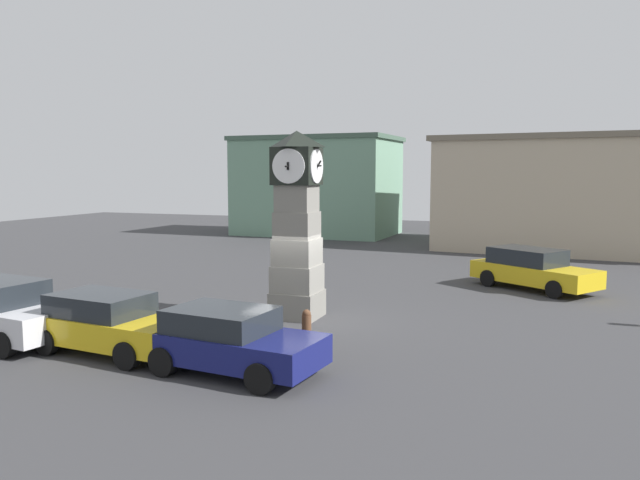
{
  "coord_description": "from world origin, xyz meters",
  "views": [
    {
      "loc": [
        6.96,
        -16.89,
        4.35
      ],
      "look_at": [
        -0.02,
        2.06,
        2.15
      ],
      "focal_mm": 35.0,
      "sensor_mm": 36.0,
      "label": 1
    }
  ],
  "objects_px": {
    "car_near_tower": "(108,323)",
    "car_far_lot": "(532,269)",
    "bollard_near_tower": "(307,328)",
    "car_navy_sedan": "(2,312)",
    "car_by_building": "(230,340)",
    "bollard_mid_row": "(246,323)",
    "clock_tower": "(297,228)"
  },
  "relations": [
    {
      "from": "bollard_mid_row",
      "to": "car_near_tower",
      "type": "bearing_deg",
      "value": -144.44
    },
    {
      "from": "car_far_lot",
      "to": "bollard_near_tower",
      "type": "bearing_deg",
      "value": -116.42
    },
    {
      "from": "clock_tower",
      "to": "bollard_mid_row",
      "type": "distance_m",
      "value": 3.75
    },
    {
      "from": "bollard_mid_row",
      "to": "car_navy_sedan",
      "type": "distance_m",
      "value": 6.24
    },
    {
      "from": "car_navy_sedan",
      "to": "car_far_lot",
      "type": "xyz_separation_m",
      "value": [
        12.54,
        12.35,
        -0.03
      ]
    },
    {
      "from": "car_near_tower",
      "to": "car_far_lot",
      "type": "height_order",
      "value": "car_far_lot"
    },
    {
      "from": "car_far_lot",
      "to": "car_by_building",
      "type": "bearing_deg",
      "value": -115.27
    },
    {
      "from": "car_by_building",
      "to": "bollard_mid_row",
      "type": "bearing_deg",
      "value": 108.64
    },
    {
      "from": "car_navy_sedan",
      "to": "car_by_building",
      "type": "bearing_deg",
      "value": -1.34
    },
    {
      "from": "bollard_mid_row",
      "to": "car_by_building",
      "type": "xyz_separation_m",
      "value": [
        0.76,
        -2.27,
        0.21
      ]
    },
    {
      "from": "bollard_near_tower",
      "to": "car_navy_sedan",
      "type": "bearing_deg",
      "value": -163.56
    },
    {
      "from": "car_navy_sedan",
      "to": "car_by_building",
      "type": "xyz_separation_m",
      "value": [
        6.63,
        -0.15,
        -0.07
      ]
    },
    {
      "from": "bollard_near_tower",
      "to": "car_by_building",
      "type": "relative_size",
      "value": 0.24
    },
    {
      "from": "bollard_near_tower",
      "to": "car_navy_sedan",
      "type": "distance_m",
      "value": 7.83
    },
    {
      "from": "bollard_mid_row",
      "to": "car_near_tower",
      "type": "height_order",
      "value": "car_near_tower"
    },
    {
      "from": "bollard_mid_row",
      "to": "bollard_near_tower",
      "type": "bearing_deg",
      "value": 3.55
    },
    {
      "from": "car_by_building",
      "to": "car_far_lot",
      "type": "distance_m",
      "value": 13.83
    },
    {
      "from": "car_near_tower",
      "to": "car_far_lot",
      "type": "bearing_deg",
      "value": 52.39
    },
    {
      "from": "clock_tower",
      "to": "bollard_near_tower",
      "type": "xyz_separation_m",
      "value": [
        1.46,
        -2.95,
        -2.2
      ]
    },
    {
      "from": "bollard_near_tower",
      "to": "car_near_tower",
      "type": "bearing_deg",
      "value": -154.84
    },
    {
      "from": "car_navy_sedan",
      "to": "car_near_tower",
      "type": "height_order",
      "value": "car_navy_sedan"
    },
    {
      "from": "car_navy_sedan",
      "to": "car_by_building",
      "type": "height_order",
      "value": "car_navy_sedan"
    },
    {
      "from": "car_near_tower",
      "to": "car_by_building",
      "type": "distance_m",
      "value": 3.5
    },
    {
      "from": "bollard_mid_row",
      "to": "car_by_building",
      "type": "distance_m",
      "value": 2.4
    },
    {
      "from": "bollard_mid_row",
      "to": "car_near_tower",
      "type": "xyz_separation_m",
      "value": [
        -2.72,
        -1.94,
        0.23
      ]
    },
    {
      "from": "car_navy_sedan",
      "to": "bollard_mid_row",
      "type": "bearing_deg",
      "value": 19.8
    },
    {
      "from": "car_near_tower",
      "to": "car_by_building",
      "type": "relative_size",
      "value": 1.03
    },
    {
      "from": "car_near_tower",
      "to": "car_navy_sedan",
      "type": "bearing_deg",
      "value": -176.89
    },
    {
      "from": "bollard_near_tower",
      "to": "car_far_lot",
      "type": "distance_m",
      "value": 11.32
    },
    {
      "from": "bollard_mid_row",
      "to": "car_far_lot",
      "type": "relative_size",
      "value": 0.21
    },
    {
      "from": "car_near_tower",
      "to": "bollard_near_tower",
      "type": "bearing_deg",
      "value": 25.16
    },
    {
      "from": "bollard_near_tower",
      "to": "car_by_building",
      "type": "bearing_deg",
      "value": -110.11
    }
  ]
}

